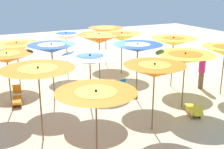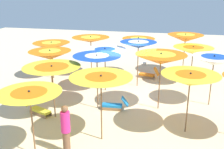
{
  "view_description": "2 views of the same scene",
  "coord_description": "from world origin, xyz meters",
  "px_view_note": "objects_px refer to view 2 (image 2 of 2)",
  "views": [
    {
      "loc": [
        -11.31,
        4.82,
        4.72
      ],
      "look_at": [
        0.06,
        -0.76,
        0.89
      ],
      "focal_mm": 47.33,
      "sensor_mm": 36.0,
      "label": 1
    },
    {
      "loc": [
        1.88,
        -11.86,
        5.2
      ],
      "look_at": [
        -0.83,
        0.19,
        1.11
      ],
      "focal_mm": 42.79,
      "sensor_mm": 36.0,
      "label": 2
    }
  ],
  "objects_px": {
    "lounger_1": "(114,105)",
    "lounger_0": "(148,74)",
    "beach_umbrella_8": "(50,55)",
    "beach_umbrella_13": "(91,40)",
    "beach_umbrella_7": "(214,61)",
    "beach_umbrella_0": "(30,98)",
    "beach_umbrella_2": "(190,80)",
    "beach_umbrella_14": "(138,41)",
    "beach_umbrella_12": "(52,46)",
    "beach_umbrella_4": "(52,71)",
    "beachgoer_0": "(66,129)",
    "beach_umbrella_6": "(161,59)",
    "beach_umbrella_10": "(138,45)",
    "beach_umbrella_15": "(185,38)",
    "beach_umbrella_1": "(101,82)",
    "lounger_2": "(39,110)",
    "beach_umbrella_11": "(193,50)",
    "beach_umbrella_5": "(97,59)",
    "beach_ball": "(145,63)",
    "beach_umbrella_9": "(105,52)"
  },
  "relations": [
    {
      "from": "beach_umbrella_4",
      "to": "beach_ball",
      "type": "relative_size",
      "value": 9.31
    },
    {
      "from": "beach_umbrella_2",
      "to": "beach_umbrella_10",
      "type": "distance_m",
      "value": 5.09
    },
    {
      "from": "lounger_1",
      "to": "lounger_2",
      "type": "distance_m",
      "value": 3.24
    },
    {
      "from": "beach_umbrella_5",
      "to": "beachgoer_0",
      "type": "height_order",
      "value": "beach_umbrella_5"
    },
    {
      "from": "beach_umbrella_10",
      "to": "beach_umbrella_12",
      "type": "distance_m",
      "value": 5.06
    },
    {
      "from": "beach_umbrella_11",
      "to": "lounger_2",
      "type": "distance_m",
      "value": 8.55
    },
    {
      "from": "beach_umbrella_4",
      "to": "lounger_1",
      "type": "xyz_separation_m",
      "value": [
        2.24,
        1.25,
        -1.83
      ]
    },
    {
      "from": "beach_umbrella_2",
      "to": "beach_umbrella_14",
      "type": "distance_m",
      "value": 6.76
    },
    {
      "from": "beach_umbrella_12",
      "to": "beach_umbrella_7",
      "type": "bearing_deg",
      "value": -12.87
    },
    {
      "from": "lounger_2",
      "to": "beach_umbrella_10",
      "type": "bearing_deg",
      "value": 71.8
    },
    {
      "from": "beach_umbrella_15",
      "to": "beach_umbrella_10",
      "type": "bearing_deg",
      "value": -131.86
    },
    {
      "from": "beachgoer_0",
      "to": "beach_umbrella_6",
      "type": "bearing_deg",
      "value": -136.93
    },
    {
      "from": "beach_umbrella_0",
      "to": "beach_umbrella_7",
      "type": "height_order",
      "value": "beach_umbrella_7"
    },
    {
      "from": "beach_umbrella_0",
      "to": "beach_umbrella_14",
      "type": "bearing_deg",
      "value": 76.01
    },
    {
      "from": "beach_umbrella_0",
      "to": "beachgoer_0",
      "type": "relative_size",
      "value": 1.32
    },
    {
      "from": "beach_umbrella_0",
      "to": "beach_umbrella_12",
      "type": "bearing_deg",
      "value": 110.03
    },
    {
      "from": "beach_umbrella_2",
      "to": "lounger_0",
      "type": "height_order",
      "value": "beach_umbrella_2"
    },
    {
      "from": "beach_umbrella_5",
      "to": "beach_umbrella_14",
      "type": "bearing_deg",
      "value": 77.12
    },
    {
      "from": "beach_umbrella_0",
      "to": "beach_umbrella_15",
      "type": "xyz_separation_m",
      "value": [
        4.89,
        9.79,
        0.25
      ]
    },
    {
      "from": "beach_umbrella_14",
      "to": "beach_umbrella_0",
      "type": "bearing_deg",
      "value": -103.99
    },
    {
      "from": "beach_umbrella_12",
      "to": "beach_umbrella_8",
      "type": "bearing_deg",
      "value": -66.38
    },
    {
      "from": "beach_umbrella_7",
      "to": "lounger_0",
      "type": "xyz_separation_m",
      "value": [
        -3.08,
        3.2,
        -1.89
      ]
    },
    {
      "from": "beach_umbrella_0",
      "to": "lounger_2",
      "type": "xyz_separation_m",
      "value": [
        -1.24,
        2.68,
        -1.79
      ]
    },
    {
      "from": "beach_umbrella_7",
      "to": "beach_umbrella_8",
      "type": "relative_size",
      "value": 1.0
    },
    {
      "from": "beach_umbrella_1",
      "to": "beach_umbrella_6",
      "type": "bearing_deg",
      "value": 58.83
    },
    {
      "from": "lounger_1",
      "to": "beach_umbrella_8",
      "type": "bearing_deg",
      "value": -19.08
    },
    {
      "from": "lounger_1",
      "to": "lounger_0",
      "type": "bearing_deg",
      "value": -107.14
    },
    {
      "from": "beach_umbrella_7",
      "to": "beach_umbrella_11",
      "type": "height_order",
      "value": "beach_umbrella_7"
    },
    {
      "from": "beach_umbrella_1",
      "to": "beach_umbrella_9",
      "type": "bearing_deg",
      "value": 102.48
    },
    {
      "from": "beach_umbrella_11",
      "to": "beach_umbrella_8",
      "type": "bearing_deg",
      "value": -154.56
    },
    {
      "from": "beach_umbrella_5",
      "to": "beach_umbrella_11",
      "type": "relative_size",
      "value": 1.15
    },
    {
      "from": "lounger_2",
      "to": "beach_umbrella_1",
      "type": "bearing_deg",
      "value": -1.25
    },
    {
      "from": "beach_umbrella_0",
      "to": "beach_umbrella_2",
      "type": "height_order",
      "value": "beach_umbrella_2"
    },
    {
      "from": "lounger_1",
      "to": "beach_umbrella_4",
      "type": "bearing_deg",
      "value": 25.21
    },
    {
      "from": "beach_umbrella_6",
      "to": "beach_umbrella_14",
      "type": "distance_m",
      "value": 4.67
    },
    {
      "from": "beach_umbrella_9",
      "to": "beach_umbrella_13",
      "type": "bearing_deg",
      "value": 122.52
    },
    {
      "from": "beach_umbrella_8",
      "to": "beachgoer_0",
      "type": "distance_m",
      "value": 5.23
    },
    {
      "from": "beach_umbrella_7",
      "to": "beach_umbrella_0",
      "type": "bearing_deg",
      "value": -138.51
    },
    {
      "from": "beach_umbrella_8",
      "to": "beach_umbrella_13",
      "type": "relative_size",
      "value": 0.97
    },
    {
      "from": "beach_umbrella_1",
      "to": "beach_umbrella_12",
      "type": "bearing_deg",
      "value": 127.51
    },
    {
      "from": "beach_umbrella_8",
      "to": "lounger_2",
      "type": "distance_m",
      "value": 2.8
    },
    {
      "from": "beach_umbrella_1",
      "to": "beach_umbrella_12",
      "type": "xyz_separation_m",
      "value": [
        -4.52,
        5.89,
        -0.24
      ]
    },
    {
      "from": "beach_umbrella_4",
      "to": "beach_umbrella_14",
      "type": "xyz_separation_m",
      "value": [
        2.64,
        6.2,
        0.1
      ]
    },
    {
      "from": "beach_umbrella_1",
      "to": "beach_umbrella_6",
      "type": "xyz_separation_m",
      "value": [
        1.82,
        3.0,
        0.1
      ]
    },
    {
      "from": "lounger_0",
      "to": "beach_umbrella_2",
      "type": "bearing_deg",
      "value": 119.43
    },
    {
      "from": "beach_umbrella_4",
      "to": "beach_umbrella_15",
      "type": "relative_size",
      "value": 0.91
    },
    {
      "from": "beach_umbrella_10",
      "to": "beachgoer_0",
      "type": "height_order",
      "value": "beach_umbrella_10"
    },
    {
      "from": "beach_umbrella_7",
      "to": "beach_umbrella_10",
      "type": "xyz_separation_m",
      "value": [
        -3.56,
        1.74,
        0.18
      ]
    },
    {
      "from": "lounger_2",
      "to": "beachgoer_0",
      "type": "xyz_separation_m",
      "value": [
        2.22,
        -2.38,
        0.69
      ]
    },
    {
      "from": "beach_umbrella_13",
      "to": "lounger_0",
      "type": "xyz_separation_m",
      "value": [
        3.45,
        0.24,
        -1.99
      ]
    }
  ]
}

